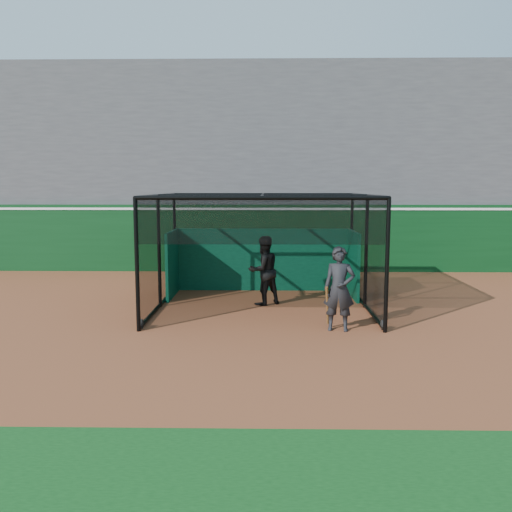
{
  "coord_description": "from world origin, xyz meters",
  "views": [
    {
      "loc": [
        1.22,
        -11.76,
        3.17
      ],
      "look_at": [
        0.97,
        2.0,
        1.4
      ],
      "focal_mm": 38.0,
      "sensor_mm": 36.0,
      "label": 1
    }
  ],
  "objects": [
    {
      "name": "grandstand",
      "position": [
        0.0,
        12.27,
        4.48
      ],
      "size": [
        50.0,
        7.85,
        8.95
      ],
      "color": "#4C4C4F",
      "rests_on": "ground"
    },
    {
      "name": "batting_cage",
      "position": [
        1.12,
        2.3,
        1.46
      ],
      "size": [
        5.51,
        5.01,
        2.93
      ],
      "color": "black",
      "rests_on": "ground"
    },
    {
      "name": "batter",
      "position": [
        1.16,
        2.62,
        0.93
      ],
      "size": [
        1.14,
        1.08,
        1.86
      ],
      "primitive_type": "imported",
      "rotation": [
        0.0,
        0.0,
        3.71
      ],
      "color": "black",
      "rests_on": "ground"
    },
    {
      "name": "on_deck_player",
      "position": [
        2.84,
        -0.02,
        0.93
      ],
      "size": [
        0.74,
        0.55,
        1.87
      ],
      "color": "black",
      "rests_on": "ground"
    },
    {
      "name": "outfield_wall",
      "position": [
        0.0,
        8.5,
        1.29
      ],
      "size": [
        50.0,
        0.5,
        2.5
      ],
      "color": "#093614",
      "rests_on": "ground"
    },
    {
      "name": "ground",
      "position": [
        0.0,
        0.0,
        0.0
      ],
      "size": [
        120.0,
        120.0,
        0.0
      ],
      "primitive_type": "plane",
      "color": "brown",
      "rests_on": "ground"
    }
  ]
}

